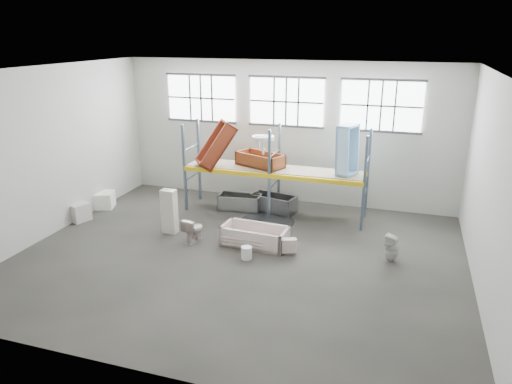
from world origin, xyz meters
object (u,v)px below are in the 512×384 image
at_px(rust_tub_flat, 260,160).
at_px(bucket, 247,253).
at_px(toilet_white, 392,248).
at_px(carton_near, 78,211).
at_px(blue_tub_upright, 347,150).
at_px(toilet_beige, 193,229).
at_px(bathtub_beige, 255,236).
at_px(steel_tub_left, 240,202).
at_px(cistern_tall, 169,211).
at_px(steel_tub_right, 273,203).

relative_size(rust_tub_flat, bucket, 4.68).
distance_m(toilet_white, carton_near, 9.97).
xyz_separation_m(toilet_white, blue_tub_upright, (-1.63, 2.48, 2.02)).
relative_size(rust_tub_flat, blue_tub_upright, 1.03).
height_order(toilet_beige, bucket, toilet_beige).
distance_m(toilet_beige, carton_near, 4.35).
distance_m(bathtub_beige, steel_tub_left, 2.98).
relative_size(bathtub_beige, toilet_beige, 2.60).
distance_m(steel_tub_left, carton_near, 5.39).
bearing_deg(cistern_tall, bathtub_beige, 1.27).
bearing_deg(steel_tub_left, toilet_white, -25.62).
bearing_deg(rust_tub_flat, steel_tub_left, -171.93).
relative_size(toilet_beige, rust_tub_flat, 0.45).
bearing_deg(bathtub_beige, cistern_tall, -177.59).
distance_m(bathtub_beige, blue_tub_upright, 4.01).
distance_m(toilet_white, steel_tub_right, 4.91).
height_order(rust_tub_flat, blue_tub_upright, blue_tub_upright).
xyz_separation_m(toilet_beige, steel_tub_left, (0.42, 2.93, -0.10)).
bearing_deg(blue_tub_upright, bucket, -121.11).
relative_size(steel_tub_left, carton_near, 2.12).
xyz_separation_m(steel_tub_right, blue_tub_upright, (2.45, -0.26, 2.11)).
distance_m(blue_tub_upright, carton_near, 8.96).
height_order(rust_tub_flat, bucket, rust_tub_flat).
bearing_deg(rust_tub_flat, steel_tub_right, 17.25).
distance_m(steel_tub_right, rust_tub_flat, 1.61).
height_order(toilet_white, steel_tub_right, toilet_white).
bearing_deg(rust_tub_flat, blue_tub_upright, -2.45).
bearing_deg(steel_tub_right, toilet_white, -33.91).
bearing_deg(steel_tub_left, bucket, -67.81).
bearing_deg(toilet_beige, carton_near, 6.86).
height_order(bathtub_beige, toilet_white, toilet_white).
distance_m(toilet_beige, rust_tub_flat, 3.54).
bearing_deg(toilet_white, cistern_tall, -73.75).
relative_size(cistern_tall, blue_tub_upright, 0.88).
distance_m(cistern_tall, steel_tub_left, 2.94).
relative_size(toilet_white, blue_tub_upright, 0.48).
relative_size(bathtub_beige, carton_near, 2.77).
height_order(cistern_tall, steel_tub_left, cistern_tall).
xyz_separation_m(toilet_beige, cistern_tall, (-0.96, 0.37, 0.32)).
height_order(toilet_white, bucket, toilet_white).
bearing_deg(toilet_beige, rust_tub_flat, -98.27).
relative_size(toilet_beige, blue_tub_upright, 0.47).
distance_m(toilet_beige, blue_tub_upright, 5.35).
height_order(cistern_tall, bucket, cistern_tall).
xyz_separation_m(bathtub_beige, toilet_beige, (-1.81, -0.31, 0.09)).
xyz_separation_m(toilet_beige, bucket, (1.87, -0.63, -0.19)).
distance_m(steel_tub_left, steel_tub_right, 1.17).
relative_size(blue_tub_upright, carton_near, 2.30).
relative_size(cistern_tall, rust_tub_flat, 0.85).
bearing_deg(carton_near, toilet_white, 0.28).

